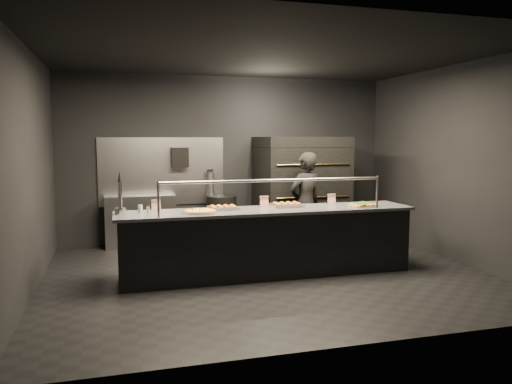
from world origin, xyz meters
TOP-DOWN VIEW (x-y plane):
  - room at (-0.02, 0.05)m, footprint 6.04×6.00m
  - service_counter at (0.00, -0.00)m, footprint 4.10×0.78m
  - pizza_oven at (1.20, 1.90)m, footprint 1.50×1.23m
  - prep_shelf at (-1.60, 2.32)m, footprint 1.20×0.35m
  - towel_dispenser at (-0.90, 2.39)m, footprint 0.30×0.20m
  - fire_extinguisher at (-0.35, 2.40)m, footprint 0.14×0.14m
  - beer_tap at (-1.95, 0.07)m, footprint 0.15×0.21m
  - round_pizza at (-0.95, -0.07)m, footprint 0.47×0.47m
  - slider_tray_a at (-0.60, 0.12)m, footprint 0.45×0.37m
  - slider_tray_b at (0.33, 0.15)m, footprint 0.47×0.37m
  - square_pizza at (1.40, -0.08)m, footprint 0.43×0.43m
  - condiment_jar at (-1.67, 0.15)m, footprint 0.15×0.06m
  - tent_cards at (-0.13, 0.28)m, footprint 2.68×0.04m
  - trash_bin at (-0.20, 2.12)m, footprint 0.52×0.52m
  - worker at (0.94, 0.98)m, footprint 0.71×0.58m

SIDE VIEW (x-z plane):
  - trash_bin at x=-0.20m, z-range 0.00..0.87m
  - prep_shelf at x=-1.60m, z-range 0.00..0.90m
  - service_counter at x=0.00m, z-range -0.22..1.15m
  - worker at x=0.94m, z-range 0.00..1.67m
  - round_pizza at x=-0.95m, z-range 0.92..0.95m
  - square_pizza at x=1.40m, z-range 0.92..0.96m
  - slider_tray_a at x=-0.60m, z-range 0.91..0.98m
  - slider_tray_b at x=0.33m, z-range 0.91..0.98m
  - pizza_oven at x=1.20m, z-range 0.01..1.92m
  - condiment_jar at x=-1.67m, z-range 0.92..1.02m
  - tent_cards at x=-0.13m, z-range 0.92..1.07m
  - fire_extinguisher at x=-0.35m, z-range 0.81..1.31m
  - beer_tap at x=-1.95m, z-range 0.80..1.36m
  - room at x=-0.02m, z-range 0.00..3.00m
  - towel_dispenser at x=-0.90m, z-range 1.38..1.73m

